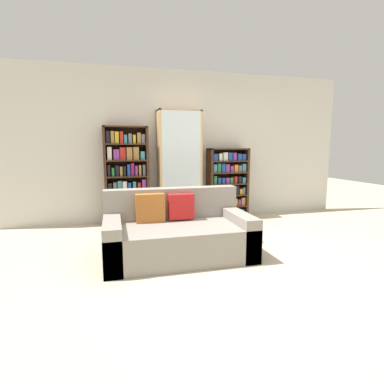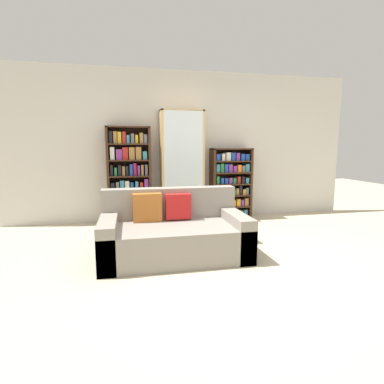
% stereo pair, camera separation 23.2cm
% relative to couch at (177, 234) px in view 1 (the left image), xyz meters
% --- Properties ---
extents(ground_plane, '(16.00, 16.00, 0.00)m').
position_rel_couch_xyz_m(ground_plane, '(0.50, -0.36, -0.28)').
color(ground_plane, beige).
extents(wall_back, '(6.41, 0.06, 2.70)m').
position_rel_couch_xyz_m(wall_back, '(0.50, 1.94, 1.07)').
color(wall_back, beige).
rests_on(wall_back, ground).
extents(couch, '(1.75, 0.97, 0.81)m').
position_rel_couch_xyz_m(couch, '(0.00, 0.00, 0.00)').
color(couch, gray).
rests_on(couch, ground).
extents(bookshelf_left, '(0.74, 0.32, 1.69)m').
position_rel_couch_xyz_m(bookshelf_left, '(-0.52, 1.73, 0.54)').
color(bookshelf_left, '#3D2314').
rests_on(bookshelf_left, ground).
extents(display_cabinet, '(0.75, 0.36, 1.97)m').
position_rel_couch_xyz_m(display_cabinet, '(0.41, 1.72, 0.70)').
color(display_cabinet, tan).
rests_on(display_cabinet, ground).
extents(bookshelf_right, '(0.75, 0.32, 1.32)m').
position_rel_couch_xyz_m(bookshelf_right, '(1.34, 1.73, 0.37)').
color(bookshelf_right, '#3D2314').
rests_on(bookshelf_right, ground).
extents(wine_bottle, '(0.08, 0.08, 0.35)m').
position_rel_couch_xyz_m(wine_bottle, '(0.74, 1.06, -0.13)').
color(wine_bottle, '#192333').
rests_on(wine_bottle, ground).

